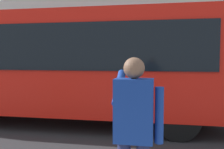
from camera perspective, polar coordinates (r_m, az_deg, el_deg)
The scene contains 3 objects.
ground_plane at distance 7.24m, azimuth 6.64°, elevation -11.02°, with size 60.00×60.00×0.00m, color #2B2B2D.
red_bus at distance 7.34m, azimuth -10.18°, elevation 2.46°, with size 9.05×2.54×3.08m.
pedestrian_photographer at distance 2.72m, azimuth 4.96°, elevation -11.24°, with size 0.53×0.52×1.70m.
Camera 1 is at (-0.50, 6.98, 1.85)m, focal length 40.97 mm.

